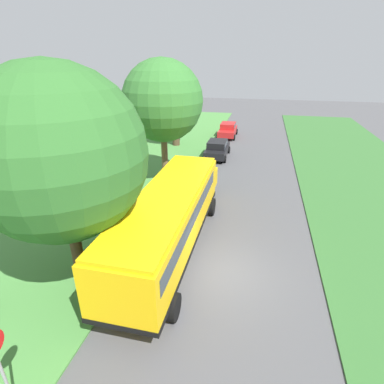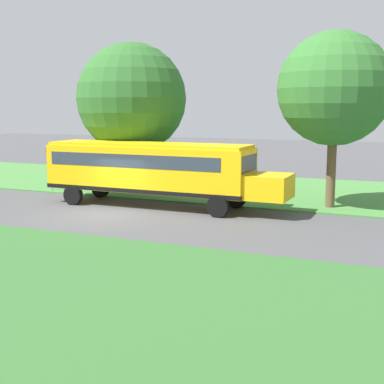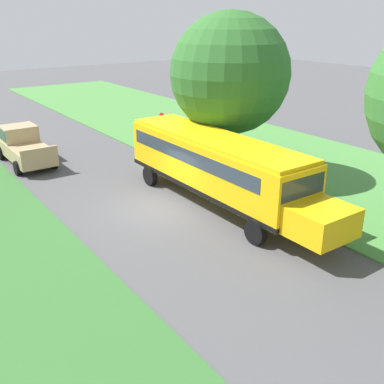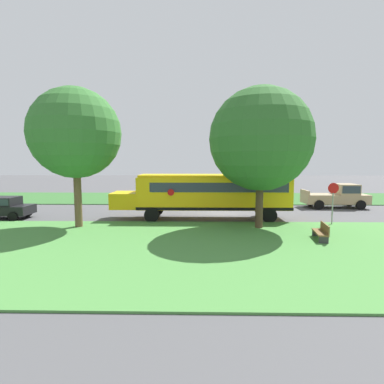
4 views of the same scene
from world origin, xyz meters
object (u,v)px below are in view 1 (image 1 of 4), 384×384
at_px(oak_tree_beside_bus, 65,154).
at_px(car_red_middle, 228,129).
at_px(oak_tree_far_end, 176,98).
at_px(oak_tree_roadside_mid, 161,102).
at_px(car_black_nearest, 217,148).
at_px(school_bus, 171,214).

bearing_deg(oak_tree_beside_bus, car_red_middle, 83.88).
xyz_separation_m(car_red_middle, oak_tree_far_end, (-4.70, -5.17, 3.91)).
height_order(oak_tree_roadside_mid, oak_tree_far_end, oak_tree_roadside_mid).
bearing_deg(car_black_nearest, school_bus, -89.49).
relative_size(car_black_nearest, oak_tree_roadside_mid, 0.52).
xyz_separation_m(car_black_nearest, car_red_middle, (0.00, 8.07, 0.00)).
bearing_deg(oak_tree_beside_bus, school_bus, 43.26).
relative_size(car_red_middle, oak_tree_beside_bus, 0.52).
bearing_deg(oak_tree_far_end, school_bus, -74.85).
height_order(car_red_middle, oak_tree_far_end, oak_tree_far_end).
bearing_deg(car_red_middle, oak_tree_beside_bus, -96.12).
bearing_deg(oak_tree_far_end, oak_tree_beside_bus, -84.62).
distance_m(car_black_nearest, oak_tree_far_end, 6.76).
bearing_deg(school_bus, oak_tree_beside_bus, -136.74).
height_order(car_black_nearest, car_red_middle, same).
distance_m(oak_tree_roadside_mid, oak_tree_far_end, 10.04).
relative_size(car_black_nearest, oak_tree_beside_bus, 0.52).
bearing_deg(oak_tree_beside_bus, oak_tree_far_end, 95.38).
bearing_deg(car_black_nearest, oak_tree_beside_bus, -98.88).
bearing_deg(oak_tree_beside_bus, car_black_nearest, 81.12).
xyz_separation_m(school_bus, oak_tree_beside_bus, (-2.90, -2.72, 3.45)).
xyz_separation_m(oak_tree_roadside_mid, oak_tree_far_end, (-1.85, 9.82, -0.96)).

